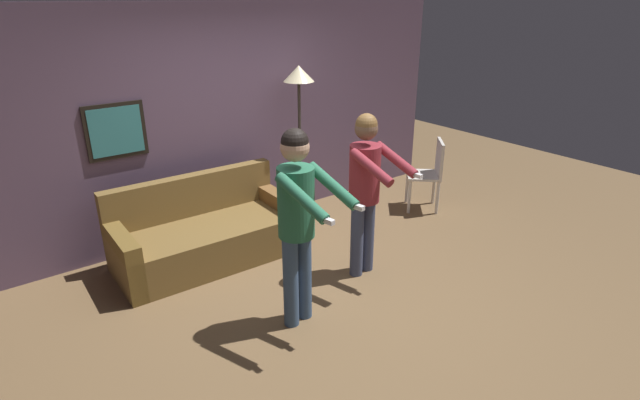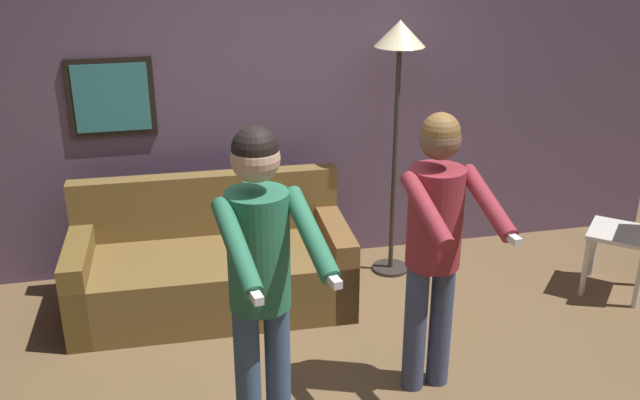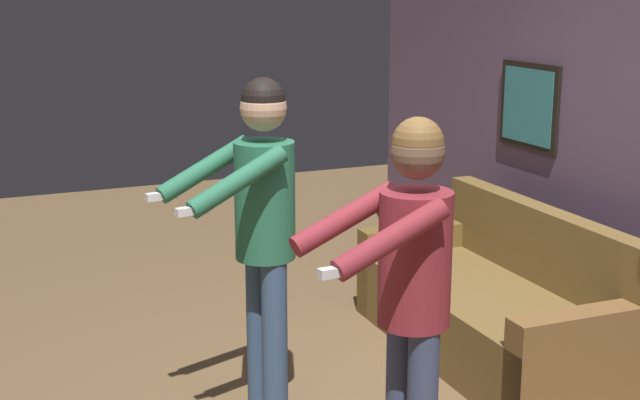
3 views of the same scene
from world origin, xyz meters
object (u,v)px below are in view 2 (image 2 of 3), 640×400
(torchiere_lamp, at_px, (399,63))
(person_standing_left, at_px, (260,265))
(couch, at_px, (212,268))
(dining_chair_distant, at_px, (635,227))
(person_standing_right, at_px, (436,232))

(torchiere_lamp, relative_size, person_standing_left, 1.11)
(couch, relative_size, dining_chair_distant, 2.06)
(dining_chair_distant, bearing_deg, couch, 170.28)
(person_standing_left, distance_m, person_standing_right, 1.04)
(torchiere_lamp, xyz_separation_m, dining_chair_distant, (1.56, -0.73, -1.09))
(torchiere_lamp, relative_size, person_standing_right, 1.16)
(dining_chair_distant, bearing_deg, person_standing_left, -160.18)
(couch, relative_size, torchiere_lamp, 1.00)
(person_standing_left, height_order, person_standing_right, person_standing_left)
(couch, height_order, dining_chair_distant, dining_chair_distant)
(torchiere_lamp, bearing_deg, person_standing_left, -125.50)
(torchiere_lamp, distance_m, person_standing_left, 2.21)
(person_standing_right, xyz_separation_m, dining_chair_distant, (1.80, 0.72, -0.47))
(person_standing_right, bearing_deg, person_standing_left, -163.91)
(torchiere_lamp, xyz_separation_m, person_standing_right, (-0.24, -1.45, -0.62))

